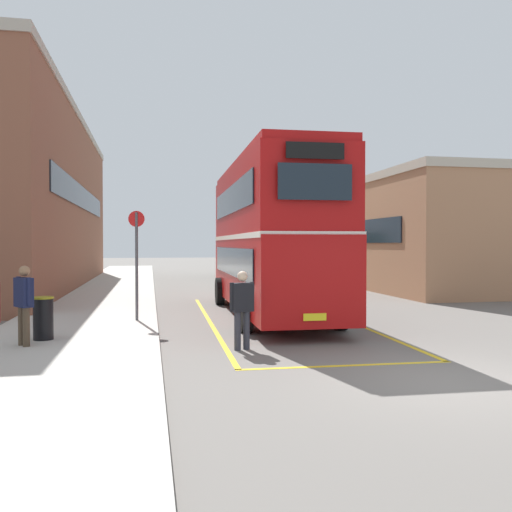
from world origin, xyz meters
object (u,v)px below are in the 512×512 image
object	(u,v)px
single_deck_bus	(255,253)
bus_stop_sign	(137,255)
pedestrian_waiting_near	(24,300)
double_decker_bus	(270,235)
litter_bin	(43,318)
pedestrian_boarding	(242,304)

from	to	relation	value
single_deck_bus	bus_stop_sign	xyz separation A→B (m)	(-7.31, -20.56, 0.29)
single_deck_bus	bus_stop_sign	world-z (taller)	bus_stop_sign
pedestrian_waiting_near	double_decker_bus	bearing A→B (deg)	37.48
litter_bin	bus_stop_sign	xyz separation A→B (m)	(1.94, 2.74, 1.32)
pedestrian_waiting_near	bus_stop_sign	world-z (taller)	bus_stop_sign
single_deck_bus	pedestrian_boarding	distance (m)	25.09
single_deck_bus	bus_stop_sign	distance (m)	21.82
single_deck_bus	pedestrian_waiting_near	xyz separation A→B (m)	(-9.50, -24.01, -0.55)
single_deck_bus	litter_bin	distance (m)	25.09
single_deck_bus	litter_bin	bearing A→B (deg)	-111.65
single_deck_bus	pedestrian_boarding	size ratio (longest dim) A/B	5.09
double_decker_bus	bus_stop_sign	world-z (taller)	double_decker_bus
pedestrian_boarding	litter_bin	size ratio (longest dim) A/B	1.77
double_decker_bus	litter_bin	world-z (taller)	double_decker_bus
single_deck_bus	pedestrian_boarding	world-z (taller)	single_deck_bus
double_decker_bus	single_deck_bus	distance (m)	19.52
litter_bin	single_deck_bus	bearing A→B (deg)	68.35
double_decker_bus	pedestrian_waiting_near	size ratio (longest dim) A/B	6.31
single_deck_bus	pedestrian_waiting_near	distance (m)	25.82
pedestrian_boarding	pedestrian_waiting_near	xyz separation A→B (m)	(-4.45, 0.56, 0.13)
double_decker_bus	single_deck_bus	xyz separation A→B (m)	(3.27, 19.23, -0.87)
double_decker_bus	pedestrian_boarding	world-z (taller)	double_decker_bus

